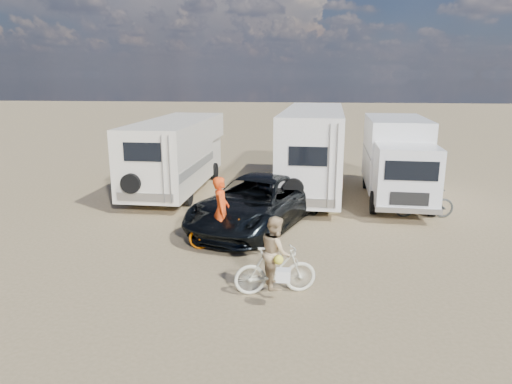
# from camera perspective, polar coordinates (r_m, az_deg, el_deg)

# --- Properties ---
(ground) EXTENTS (140.00, 140.00, 0.00)m
(ground) POSITION_cam_1_polar(r_m,az_deg,el_deg) (11.86, 4.99, -8.70)
(ground) COLOR #957E59
(ground) RESTS_ON ground
(rv_main) EXTENTS (2.63, 8.02, 3.32)m
(rv_main) POSITION_cam_1_polar(r_m,az_deg,el_deg) (18.53, 6.99, 4.95)
(rv_main) COLOR silver
(rv_main) RESTS_ON ground
(rv_left) EXTENTS (2.52, 7.33, 2.86)m
(rv_left) POSITION_cam_1_polar(r_m,az_deg,el_deg) (19.02, -9.71, 4.39)
(rv_left) COLOR silver
(rv_left) RESTS_ON ground
(box_truck) EXTENTS (2.45, 6.22, 3.02)m
(box_truck) POSITION_cam_1_polar(r_m,az_deg,el_deg) (17.92, 16.98, 3.65)
(box_truck) COLOR silver
(box_truck) RESTS_ON ground
(dark_suv) EXTENTS (4.37, 6.17, 1.56)m
(dark_suv) POSITION_cam_1_polar(r_m,az_deg,el_deg) (14.32, 0.11, -1.28)
(dark_suv) COLOR black
(dark_suv) RESTS_ON ground
(bike_man) EXTENTS (1.85, 0.86, 0.93)m
(bike_man) POSITION_cam_1_polar(r_m,az_deg,el_deg) (12.63, -4.24, -4.96)
(bike_man) COLOR #C45200
(bike_man) RESTS_ON ground
(bike_woman) EXTENTS (1.86, 0.92, 1.07)m
(bike_woman) POSITION_cam_1_polar(r_m,az_deg,el_deg) (10.10, 2.38, -9.55)
(bike_woman) COLOR beige
(bike_woman) RESTS_ON ground
(rider_man) EXTENTS (0.52, 0.72, 1.82)m
(rider_man) POSITION_cam_1_polar(r_m,az_deg,el_deg) (12.49, -4.28, -3.03)
(rider_man) COLOR #F04412
(rider_man) RESTS_ON ground
(rider_woman) EXTENTS (0.76, 0.88, 1.56)m
(rider_woman) POSITION_cam_1_polar(r_m,az_deg,el_deg) (10.00, 2.39, -8.28)
(rider_woman) COLOR tan
(rider_woman) RESTS_ON ground
(bike_parked) EXTENTS (1.96, 0.79, 1.01)m
(bike_parked) POSITION_cam_1_polar(r_m,az_deg,el_deg) (16.32, 19.93, -1.21)
(bike_parked) COLOR #292C2A
(bike_parked) RESTS_ON ground
(cooler) EXTENTS (0.59, 0.44, 0.46)m
(cooler) POSITION_cam_1_polar(r_m,az_deg,el_deg) (14.25, -6.24, -3.76)
(cooler) COLOR #285D98
(cooler) RESTS_ON ground
(crate) EXTENTS (0.54, 0.54, 0.34)m
(crate) POSITION_cam_1_polar(r_m,az_deg,el_deg) (16.18, 9.26, -1.89)
(crate) COLOR olive
(crate) RESTS_ON ground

